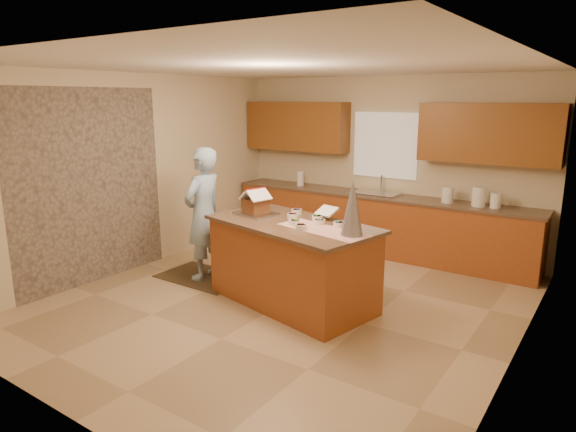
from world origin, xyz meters
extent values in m
plane|color=tan|center=(0.00, 0.00, 0.00)|extent=(5.50, 5.50, 0.00)
plane|color=silver|center=(0.00, 0.00, 2.70)|extent=(5.50, 5.50, 0.00)
plane|color=beige|center=(0.00, 2.75, 1.35)|extent=(5.50, 5.50, 0.00)
plane|color=beige|center=(0.00, -2.75, 1.35)|extent=(5.50, 5.50, 0.00)
plane|color=beige|center=(-2.50, 0.00, 1.35)|extent=(5.50, 5.50, 0.00)
plane|color=beige|center=(2.50, 0.00, 1.35)|extent=(5.50, 5.50, 0.00)
plane|color=gray|center=(-2.48, -0.80, 1.25)|extent=(0.00, 2.50, 2.50)
cube|color=white|center=(0.00, 2.72, 1.65)|extent=(1.05, 0.03, 1.00)
cube|color=#994B1F|center=(0.00, 2.45, 0.44)|extent=(4.80, 0.60, 0.88)
cube|color=brown|center=(0.00, 2.45, 0.90)|extent=(4.85, 0.63, 0.04)
cube|color=brown|center=(-1.55, 2.57, 1.90)|extent=(1.85, 0.35, 0.80)
cube|color=brown|center=(1.55, 2.57, 1.90)|extent=(1.85, 0.35, 0.80)
cube|color=silver|center=(0.00, 2.45, 0.89)|extent=(0.70, 0.45, 0.12)
cylinder|color=silver|center=(0.00, 2.63, 1.06)|extent=(0.03, 0.03, 0.28)
cube|color=#994B1F|center=(0.07, 0.04, 0.47)|extent=(2.07, 1.34, 0.94)
cube|color=brown|center=(0.07, 0.04, 0.96)|extent=(2.17, 1.44, 0.04)
cube|color=#9D1D0B|center=(0.54, -0.06, 0.98)|extent=(1.12, 0.60, 0.01)
cube|color=silver|center=(-0.52, 0.11, 0.99)|extent=(0.55, 0.46, 0.03)
cube|color=white|center=(0.31, 0.40, 1.07)|extent=(0.27, 0.23, 0.10)
cone|color=#ABACB7|center=(0.89, -0.08, 1.27)|extent=(0.28, 0.28, 0.58)
cube|color=black|center=(-1.40, 0.07, 0.01)|extent=(1.18, 0.77, 0.01)
imported|color=#90AECC|center=(-1.35, 0.07, 0.88)|extent=(0.45, 0.66, 1.74)
cylinder|color=white|center=(1.10, 2.45, 1.03)|extent=(0.16, 0.16, 0.22)
cylinder|color=white|center=(1.52, 2.45, 1.05)|extent=(0.18, 0.18, 0.27)
cylinder|color=white|center=(1.74, 2.45, 1.02)|extent=(0.14, 0.14, 0.20)
cylinder|color=white|center=(-1.39, 2.45, 1.04)|extent=(0.11, 0.11, 0.24)
cube|color=brown|center=(-0.52, 0.11, 1.09)|extent=(0.28, 0.30, 0.17)
cube|color=white|center=(-0.58, 0.13, 1.23)|extent=(0.21, 0.32, 0.13)
cube|color=white|center=(-0.45, 0.10, 1.23)|extent=(0.21, 0.32, 0.13)
cylinder|color=red|center=(-0.52, 0.11, 1.29)|extent=(0.08, 0.30, 0.02)
cylinder|color=white|center=(0.38, 0.13, 1.01)|extent=(0.13, 0.13, 0.06)
cylinder|color=#DA2647|center=(-0.04, 0.21, 1.01)|extent=(0.13, 0.13, 0.06)
cylinder|color=#35ADC8|center=(0.61, 0.15, 1.01)|extent=(0.13, 0.13, 0.06)
cylinder|color=#7A3193|center=(-0.13, 0.43, 1.01)|extent=(0.13, 0.13, 0.06)
cylinder|color=#C3EA25|center=(0.16, -0.05, 1.01)|extent=(0.13, 0.13, 0.06)
cylinder|color=#D45025|center=(0.33, -0.17, 1.01)|extent=(0.13, 0.13, 0.06)
cylinder|color=green|center=(0.26, 0.28, 1.01)|extent=(0.13, 0.13, 0.06)
camera|label=1|loc=(3.18, -4.58, 2.36)|focal=31.33mm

